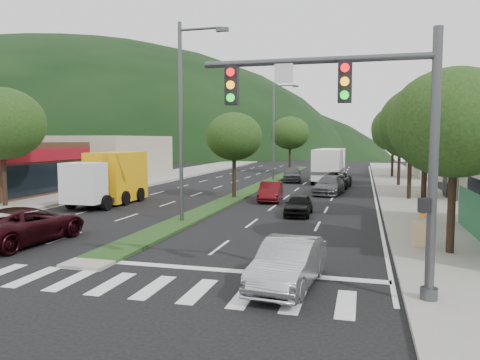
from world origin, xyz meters
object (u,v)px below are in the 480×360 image
(motorhome, at_px, (329,165))
(tree_l_a, at_px, (2,124))
(tree_r_d, at_px, (400,129))
(box_truck, at_px, (110,180))
(suv_maroon, at_px, (25,225))
(car_queue_c, at_px, (271,191))
(car_queue_e, at_px, (292,174))
(car_queue_a, at_px, (299,205))
(tree_med_near, at_px, (234,137))
(car_queue_f, at_px, (327,167))
(sedan_silver, at_px, (288,263))
(tree_r_b, at_px, (426,124))
(streetlight_mid, at_px, (276,126))
(car_queue_d, at_px, (336,180))
(streetlight_near, at_px, (184,112))
(a_frame_sign, at_px, (420,232))
(traffic_signal, at_px, (369,124))
(tree_med_far, at_px, (290,133))
(tree_r_c, at_px, (411,132))
(tree_r_a, at_px, (455,123))
(car_queue_b, at_px, (329,185))
(tree_r_e, at_px, (393,133))

(motorhome, bearing_deg, tree_l_a, -126.66)
(tree_r_d, xyz_separation_m, box_truck, (-19.06, -16.81, -3.58))
(suv_maroon, bearing_deg, car_queue_c, -109.94)
(suv_maroon, distance_m, box_truck, 11.52)
(tree_l_a, distance_m, car_queue_e, 27.02)
(tree_l_a, height_order, car_queue_a, tree_l_a)
(tree_med_near, xyz_separation_m, car_queue_f, (4.52, 27.44, -3.72))
(tree_r_d, bearing_deg, sedan_silver, -99.41)
(tree_r_b, xyz_separation_m, streetlight_mid, (-11.79, 21.00, 0.55))
(car_queue_d, bearing_deg, streetlight_mid, 143.36)
(streetlight_near, relative_size, car_queue_a, 2.88)
(streetlight_mid, height_order, car_queue_c, streetlight_mid)
(sedan_silver, relative_size, suv_maroon, 0.77)
(suv_maroon, xyz_separation_m, car_queue_c, (7.25, 15.32, -0.09))
(tree_l_a, distance_m, car_queue_c, 17.54)
(suv_maroon, distance_m, car_queue_a, 13.94)
(a_frame_sign, bearing_deg, box_truck, 172.39)
(traffic_signal, height_order, tree_r_d, tree_r_d)
(traffic_signal, xyz_separation_m, car_queue_f, (-4.51, 46.98, -3.94))
(tree_med_near, height_order, tree_med_far, tree_med_far)
(tree_med_far, height_order, car_queue_e, tree_med_far)
(tree_med_near, distance_m, tree_med_far, 26.01)
(tree_r_c, bearing_deg, car_queue_c, -163.77)
(tree_r_a, xyz_separation_m, car_queue_b, (-5.60, 18.32, -4.13))
(tree_med_far, relative_size, car_queue_c, 1.72)
(streetlight_mid, bearing_deg, car_queue_b, -59.89)
(streetlight_mid, relative_size, a_frame_sign, 7.56)
(tree_r_d, xyz_separation_m, car_queue_b, (-5.60, -7.68, -4.49))
(tree_r_e, distance_m, streetlight_near, 34.11)
(car_queue_c, bearing_deg, streetlight_near, -110.66)
(car_queue_b, bearing_deg, sedan_silver, -81.88)
(traffic_signal, relative_size, tree_l_a, 0.97)
(car_queue_f, bearing_deg, tree_r_c, -70.38)
(car_queue_f, relative_size, a_frame_sign, 3.70)
(tree_med_near, xyz_separation_m, streetlight_near, (0.21, -10.00, 1.16))
(tree_r_b, height_order, streetlight_mid, streetlight_mid)
(tree_r_a, distance_m, tree_r_d, 26.00)
(car_queue_f, height_order, motorhome, motorhome)
(tree_r_d, distance_m, streetlight_mid, 12.18)
(tree_r_c, height_order, tree_med_near, tree_r_c)
(tree_r_a, distance_m, streetlight_mid, 31.32)
(tree_r_a, distance_m, tree_l_a, 25.23)
(tree_r_d, xyz_separation_m, car_queue_e, (-9.93, 2.32, -4.43))
(traffic_signal, distance_m, car_queue_c, 20.26)
(car_queue_a, height_order, motorhome, motorhome)
(streetlight_near, height_order, car_queue_a, streetlight_near)
(tree_med_far, xyz_separation_m, car_queue_d, (6.62, -16.68, -4.32))
(car_queue_b, distance_m, car_queue_c, 6.17)
(tree_r_a, bearing_deg, car_queue_a, 129.98)
(tree_r_b, bearing_deg, car_queue_f, 102.61)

